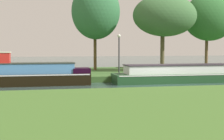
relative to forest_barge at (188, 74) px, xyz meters
The scene contains 8 objects.
ground_plane 2.79m from the forest_barge, 154.06° to the right, with size 120.00×120.00×0.00m, color #344B4A.
riverbank_far 6.31m from the forest_barge, 113.04° to the left, with size 72.00×10.00×0.40m, color #3B612B.
forest_barge is the anchor object (origin of this frame).
black_narrowboat 10.68m from the forest_barge, behind, with size 8.01×1.45×2.11m.
willow_tree_left 9.96m from the forest_barge, 128.07° to the left, with size 4.12×3.65×7.39m.
willow_tree_centre 6.42m from the forest_barge, 89.71° to the left, with size 5.38×3.63×6.26m.
willow_tree_right 9.49m from the forest_barge, 52.79° to the left, with size 4.89×3.48×6.78m.
lamp_post 5.35m from the forest_barge, 147.73° to the left, with size 0.24×0.24×2.94m.
Camera 1 is at (-7.25, -19.82, 2.45)m, focal length 52.80 mm.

